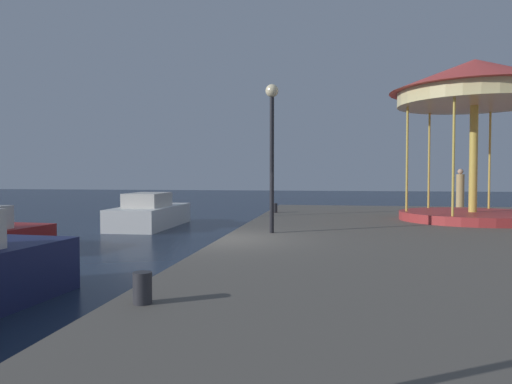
# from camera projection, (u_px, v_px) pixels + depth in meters

# --- Properties ---
(ground_plane) EXTENTS (120.00, 120.00, 0.00)m
(ground_plane) POSITION_uv_depth(u_px,v_px,m) (220.00, 270.00, 12.26)
(ground_plane) COLOR #162338
(motorboat_white) EXTENTS (2.28, 5.65, 1.58)m
(motorboat_white) POSITION_uv_depth(u_px,v_px,m) (150.00, 214.00, 22.19)
(motorboat_white) COLOR white
(motorboat_white) RESTS_ON ground
(carousel) EXTENTS (5.81, 5.81, 5.66)m
(carousel) POSITION_uv_depth(u_px,v_px,m) (474.00, 99.00, 16.84)
(carousel) COLOR #B23333
(carousel) RESTS_ON quay_dock
(lamp_post_mid_promenade) EXTENTS (0.36, 0.36, 4.12)m
(lamp_post_mid_promenade) POSITION_uv_depth(u_px,v_px,m) (272.00, 131.00, 13.29)
(lamp_post_mid_promenade) COLOR black
(lamp_post_mid_promenade) RESTS_ON quay_dock
(bollard_center) EXTENTS (0.24, 0.24, 0.40)m
(bollard_center) POSITION_uv_depth(u_px,v_px,m) (275.00, 208.00, 20.49)
(bollard_center) COLOR #2D2D33
(bollard_center) RESTS_ON quay_dock
(bollard_south) EXTENTS (0.24, 0.24, 0.40)m
(bollard_south) POSITION_uv_depth(u_px,v_px,m) (142.00, 288.00, 6.05)
(bollard_south) COLOR #2D2D33
(bollard_south) RESTS_ON quay_dock
(person_far_corner) EXTENTS (0.34, 0.34, 1.88)m
(person_far_corner) POSITION_uv_depth(u_px,v_px,m) (460.00, 191.00, 21.16)
(person_far_corner) COLOR tan
(person_far_corner) RESTS_ON quay_dock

